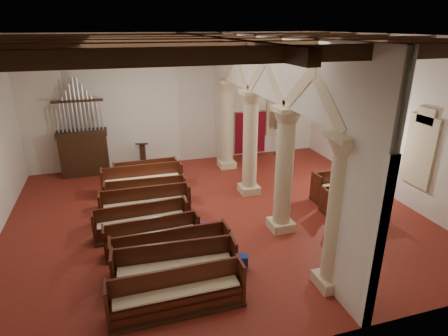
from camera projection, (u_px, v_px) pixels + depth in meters
floor at (216, 215)px, 13.22m from camera, size 14.00×14.00×0.00m
ceiling at (214, 36)px, 11.06m from camera, size 14.00×14.00×0.00m
wall_back at (181, 100)px, 17.50m from camera, size 14.00×0.02×6.00m
wall_front at (304, 220)px, 6.78m from camera, size 14.00×0.02×6.00m
wall_right at (395, 119)px, 14.03m from camera, size 0.02×12.00×6.00m
ceiling_beams at (214, 42)px, 11.13m from camera, size 13.80×11.80×0.30m
arcade at (267, 113)px, 12.42m from camera, size 0.90×11.90×6.00m
window_right_a at (421, 151)px, 12.97m from camera, size 0.03×1.00×2.20m
window_right_b at (352, 124)px, 16.55m from camera, size 0.03×1.00×2.20m
window_back at (278, 110)px, 19.12m from camera, size 1.00×0.03×2.20m
pipe_organ at (83, 145)px, 16.42m from camera, size 2.10×0.85×4.40m
lectern at (143, 157)px, 17.39m from camera, size 0.61×0.63×1.31m
dossal_curtain at (250, 133)px, 19.03m from camera, size 1.80×0.07×2.17m
processional_banner at (278, 140)px, 19.15m from camera, size 0.54×0.69×2.39m
hymnal_box_a at (215, 281)px, 9.47m from camera, size 0.33×0.30×0.28m
hymnal_box_b at (242, 261)px, 10.26m from camera, size 0.38×0.34×0.31m
hymnal_box_c at (202, 229)px, 11.79m from camera, size 0.39×0.35×0.34m
tube_heater_a at (161, 311)px, 8.58m from camera, size 0.93×0.27×0.09m
tube_heater_b at (211, 290)px, 9.25m from camera, size 1.07×0.48×0.11m
nave_pew_0 at (178, 299)px, 8.69m from camera, size 3.18×0.74×1.07m
nave_pew_1 at (176, 272)px, 9.60m from camera, size 3.18×0.97×1.15m
nave_pew_2 at (171, 257)px, 10.22m from camera, size 3.20×0.78×1.13m
nave_pew_3 at (153, 240)px, 11.10m from camera, size 2.83×0.82×0.99m
nave_pew_4 at (142, 225)px, 11.92m from camera, size 2.98×0.81×1.02m
nave_pew_5 at (146, 208)px, 12.95m from camera, size 3.06×0.77×1.09m
nave_pew_6 at (146, 196)px, 13.91m from camera, size 2.98×0.79×0.99m
nave_pew_7 at (143, 184)px, 14.93m from camera, size 3.15×0.76×1.11m
nave_pew_8 at (146, 175)px, 15.88m from camera, size 2.63×0.69×0.96m
aisle_pew_0 at (361, 213)px, 12.71m from camera, size 1.94×0.75×0.96m
aisle_pew_1 at (346, 202)px, 13.45m from camera, size 1.87×0.77×0.96m
aisle_pew_2 at (339, 189)px, 14.37m from camera, size 2.17×0.89×1.15m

